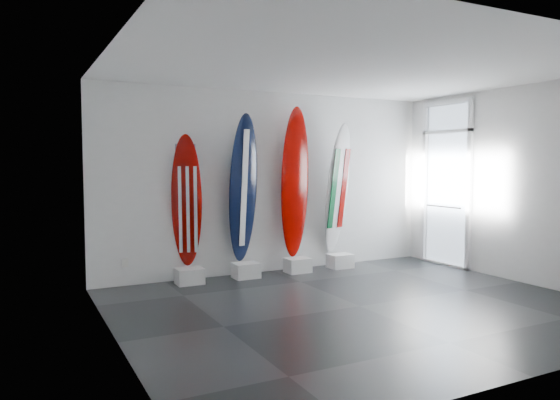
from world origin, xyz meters
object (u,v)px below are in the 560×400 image
surfboard_navy (243,188)px  surfboard_italy (338,189)px  surfboard_usa (187,201)px  surfboard_swiss (295,183)px

surfboard_navy → surfboard_italy: bearing=-13.1°
surfboard_usa → surfboard_italy: bearing=20.0°
surfboard_usa → surfboard_italy: (2.71, 0.00, 0.13)m
surfboard_navy → surfboard_swiss: (0.94, 0.00, 0.08)m
surfboard_swiss → surfboard_usa: bearing=171.0°
surfboard_usa → surfboard_swiss: (1.87, 0.00, 0.25)m
surfboard_swiss → surfboard_italy: bearing=-9.0°
surfboard_usa → surfboard_navy: surfboard_navy is taller
surfboard_navy → surfboard_swiss: 0.94m
surfboard_navy → surfboard_italy: (1.78, 0.00, -0.05)m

